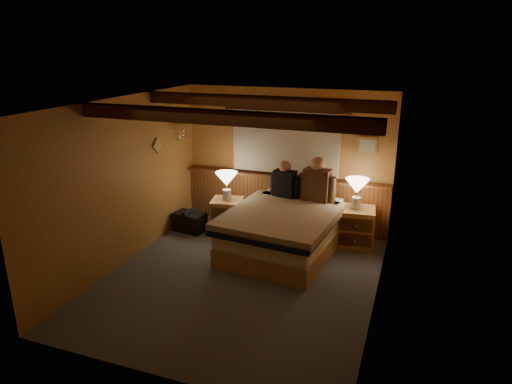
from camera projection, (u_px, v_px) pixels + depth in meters
The scene contains 19 objects.
floor at pixel (241, 278), 6.32m from camera, with size 4.20×4.20×0.00m, color #494F57.
ceiling at pixel (239, 103), 5.57m from camera, with size 4.20×4.20×0.00m, color tan.
wall_back at pixel (286, 159), 7.82m from camera, with size 3.60×3.60×0.00m, color #C78947.
wall_left at pixel (124, 182), 6.53m from camera, with size 4.20×4.20×0.00m, color #C78947.
wall_right at pixel (382, 212), 5.36m from camera, with size 4.20×4.20×0.00m, color #C78947.
wall_front at pixel (153, 266), 4.07m from camera, with size 3.60×3.60×0.00m, color #C78947.
wainscot at pixel (284, 200), 7.98m from camera, with size 3.60×0.23×0.94m.
curtain_window at pixel (285, 141), 7.66m from camera, with size 2.18×0.09×1.11m.
ceiling_beams at pixel (244, 109), 5.73m from camera, with size 3.60×1.65×0.16m.
coat_rail at pixel (181, 131), 7.77m from camera, with size 0.05×0.55×0.24m.
framed_print at pixel (367, 145), 7.25m from camera, with size 0.30×0.04×0.25m.
bed at pixel (283, 231), 6.99m from camera, with size 1.73×2.14×0.68m.
nightstand_left at pixel (227, 215), 7.80m from camera, with size 0.61×0.57×0.57m.
nightstand_right at pixel (356, 227), 7.27m from camera, with size 0.61×0.56×0.61m.
lamp_left at pixel (227, 181), 7.59m from camera, with size 0.37×0.37×0.49m.
lamp_right at pixel (357, 188), 7.09m from camera, with size 0.37×0.37×0.48m.
person_left at pixel (285, 182), 7.47m from camera, with size 0.52×0.27×0.64m.
person_right at pixel (317, 183), 7.27m from camera, with size 0.61×0.29×0.74m.
duffel_bag at pixel (190, 221), 7.85m from camera, with size 0.58×0.41×0.39m.
Camera 1 is at (2.12, -5.22, 3.09)m, focal length 32.00 mm.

